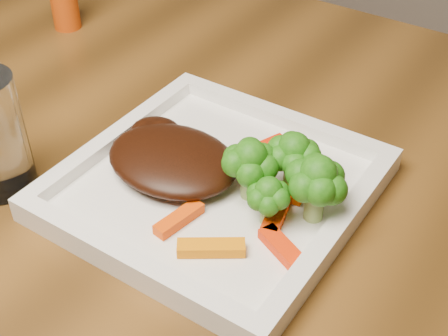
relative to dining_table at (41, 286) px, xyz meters
The scene contains 13 objects.
dining_table is the anchor object (origin of this frame).
plate 0.52m from the dining_table, ahead, with size 0.27×0.27×0.01m, color white.
steak 0.50m from the dining_table, ahead, with size 0.14×0.11×0.03m, color black.
broccoli_0 0.59m from the dining_table, ahead, with size 0.06×0.06×0.07m, color #106113, non-canonical shape.
broccoli_1 0.61m from the dining_table, ahead, with size 0.06×0.06×0.06m, color #1E6A11, non-canonical shape.
broccoli_2 0.59m from the dining_table, ahead, with size 0.05×0.05×0.06m, color #207513, non-canonical shape.
broccoli_3 0.57m from the dining_table, ahead, with size 0.06×0.06×0.06m, color #196310, non-canonical shape.
carrot_0 0.56m from the dining_table, 11.86° to the right, with size 0.06×0.02×0.01m, color orange.
carrot_1 0.60m from the dining_table, ahead, with size 0.06×0.02×0.01m, color red.
carrot_2 0.53m from the dining_table, 11.23° to the right, with size 0.05×0.01×0.01m, color #EC4403.
carrot_4 0.54m from the dining_table, ahead, with size 0.06×0.02×0.01m, color red.
carrot_5 0.58m from the dining_table, ahead, with size 0.06×0.02×0.01m, color #EB3103.
carrot_6 0.56m from the dining_table, ahead, with size 0.06×0.01×0.01m, color #D54B03.
Camera 1 is at (0.77, -0.21, 1.15)m, focal length 50.00 mm.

